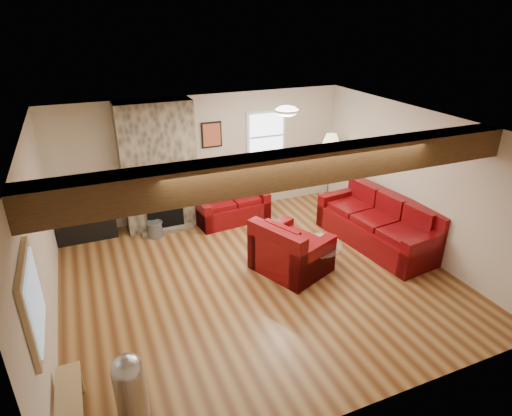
{
  "coord_description": "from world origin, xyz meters",
  "views": [
    {
      "loc": [
        -2.3,
        -5.37,
        3.94
      ],
      "look_at": [
        0.14,
        0.4,
        1.06
      ],
      "focal_mm": 30.0,
      "sensor_mm": 36.0,
      "label": 1
    }
  ],
  "objects_px": {
    "loveseat": "(230,202)",
    "television": "(82,202)",
    "coffee_table": "(315,255)",
    "floor_lamp": "(331,146)",
    "sofa_three": "(378,222)",
    "tv_cabinet": "(87,225)",
    "armchair_red": "(292,246)"
  },
  "relations": [
    {
      "from": "loveseat",
      "to": "television",
      "type": "relative_size",
      "value": 2.01
    },
    {
      "from": "coffee_table",
      "to": "floor_lamp",
      "type": "xyz_separation_m",
      "value": [
        1.4,
        1.92,
        1.22
      ]
    },
    {
      "from": "sofa_three",
      "to": "coffee_table",
      "type": "distance_m",
      "value": 1.49
    },
    {
      "from": "tv_cabinet",
      "to": "floor_lamp",
      "type": "distance_m",
      "value": 5.07
    },
    {
      "from": "sofa_three",
      "to": "television",
      "type": "height_order",
      "value": "television"
    },
    {
      "from": "coffee_table",
      "to": "armchair_red",
      "type": "bearing_deg",
      "value": 167.83
    },
    {
      "from": "sofa_three",
      "to": "television",
      "type": "xyz_separation_m",
      "value": [
        -4.93,
        2.32,
        0.29
      ]
    },
    {
      "from": "loveseat",
      "to": "armchair_red",
      "type": "height_order",
      "value": "armchair_red"
    },
    {
      "from": "coffee_table",
      "to": "floor_lamp",
      "type": "distance_m",
      "value": 2.68
    },
    {
      "from": "floor_lamp",
      "to": "sofa_three",
      "type": "bearing_deg",
      "value": -88.44
    },
    {
      "from": "coffee_table",
      "to": "sofa_three",
      "type": "bearing_deg",
      "value": 9.92
    },
    {
      "from": "tv_cabinet",
      "to": "floor_lamp",
      "type": "bearing_deg",
      "value": -7.61
    },
    {
      "from": "coffee_table",
      "to": "floor_lamp",
      "type": "height_order",
      "value": "floor_lamp"
    },
    {
      "from": "armchair_red",
      "to": "television",
      "type": "relative_size",
      "value": 1.52
    },
    {
      "from": "loveseat",
      "to": "tv_cabinet",
      "type": "xyz_separation_m",
      "value": [
        -2.79,
        0.3,
        -0.12
      ]
    },
    {
      "from": "armchair_red",
      "to": "coffee_table",
      "type": "relative_size",
      "value": 1.28
    },
    {
      "from": "sofa_three",
      "to": "tv_cabinet",
      "type": "relative_size",
      "value": 2.2
    },
    {
      "from": "armchair_red",
      "to": "television",
      "type": "distance_m",
      "value": 3.97
    },
    {
      "from": "coffee_table",
      "to": "tv_cabinet",
      "type": "relative_size",
      "value": 0.81
    },
    {
      "from": "tv_cabinet",
      "to": "sofa_three",
      "type": "bearing_deg",
      "value": -25.21
    },
    {
      "from": "armchair_red",
      "to": "coffee_table",
      "type": "distance_m",
      "value": 0.48
    },
    {
      "from": "coffee_table",
      "to": "television",
      "type": "distance_m",
      "value": 4.36
    },
    {
      "from": "loveseat",
      "to": "coffee_table",
      "type": "height_order",
      "value": "loveseat"
    },
    {
      "from": "floor_lamp",
      "to": "tv_cabinet",
      "type": "bearing_deg",
      "value": 172.39
    },
    {
      "from": "floor_lamp",
      "to": "armchair_red",
      "type": "bearing_deg",
      "value": -134.59
    },
    {
      "from": "sofa_three",
      "to": "loveseat",
      "type": "xyz_separation_m",
      "value": [
        -2.14,
        2.02,
        -0.06
      ]
    },
    {
      "from": "loveseat",
      "to": "armchair_red",
      "type": "bearing_deg",
      "value": -88.06
    },
    {
      "from": "tv_cabinet",
      "to": "armchair_red",
      "type": "bearing_deg",
      "value": -38.95
    },
    {
      "from": "tv_cabinet",
      "to": "floor_lamp",
      "type": "relative_size",
      "value": 0.63
    },
    {
      "from": "sofa_three",
      "to": "tv_cabinet",
      "type": "height_order",
      "value": "sofa_three"
    },
    {
      "from": "loveseat",
      "to": "armchair_red",
      "type": "relative_size",
      "value": 1.32
    },
    {
      "from": "loveseat",
      "to": "television",
      "type": "bearing_deg",
      "value": 168.31
    }
  ]
}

